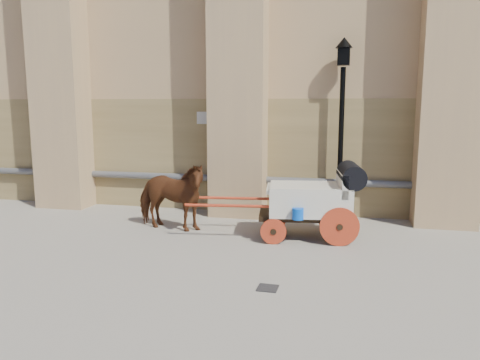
# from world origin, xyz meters

# --- Properties ---
(ground) EXTENTS (90.00, 90.00, 0.00)m
(ground) POSITION_xyz_m (0.00, 0.00, 0.00)
(ground) COLOR gray
(ground) RESTS_ON ground
(horse) EXTENTS (1.98, 1.14, 1.58)m
(horse) POSITION_xyz_m (-2.18, 1.80, 0.79)
(horse) COLOR brown
(horse) RESTS_ON ground
(carriage) EXTENTS (3.83, 1.47, 1.64)m
(carriage) POSITION_xyz_m (1.09, 1.86, 0.88)
(carriage) COLOR black
(carriage) RESTS_ON ground
(street_lamp) EXTENTS (0.42, 0.42, 4.43)m
(street_lamp) POSITION_xyz_m (1.56, 3.67, 2.37)
(street_lamp) COLOR black
(street_lamp) RESTS_ON ground
(drain_grate_near) EXTENTS (0.33, 0.33, 0.01)m
(drain_grate_near) POSITION_xyz_m (0.54, -1.15, 0.01)
(drain_grate_near) COLOR black
(drain_grate_near) RESTS_ON ground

